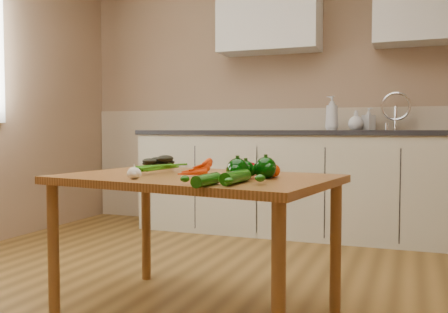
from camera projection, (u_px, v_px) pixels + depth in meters
room at (170, 59)px, 2.45m from camera, size 4.04×5.04×2.64m
counter_run at (299, 182)px, 4.30m from camera, size 2.84×0.64×1.14m
upper_cabinets at (339, 7)px, 4.24m from camera, size 2.15×0.35×0.70m
table at (196, 191)px, 2.39m from camera, size 1.38×1.00×0.68m
soap_bottle_a at (332, 113)px, 4.23m from camera, size 0.15×0.15×0.29m
soap_bottle_b at (369, 119)px, 4.23m from camera, size 0.12×0.12×0.19m
soap_bottle_c at (356, 120)px, 4.20m from camera, size 0.18×0.18×0.17m
carrot_bunch at (187, 168)px, 2.44m from camera, size 0.26×0.21×0.06m
leafy_greens at (158, 161)px, 2.82m from camera, size 0.18×0.16×0.09m
garlic_bulb at (134, 173)px, 2.21m from camera, size 0.06×0.06×0.05m
pepper_a at (246, 170)px, 2.24m from camera, size 0.08×0.08×0.08m
pepper_b at (266, 168)px, 2.23m from camera, size 0.10×0.10×0.10m
pepper_c at (238, 169)px, 2.16m from camera, size 0.09×0.09×0.09m
tomato_a at (250, 169)px, 2.38m from camera, size 0.07×0.07×0.06m
tomato_b at (262, 169)px, 2.38m from camera, size 0.07×0.07×0.06m
tomato_c at (273, 171)px, 2.29m from camera, size 0.07×0.07×0.06m
zucchini_a at (236, 177)px, 2.03m from camera, size 0.07×0.21×0.05m
zucchini_b at (207, 180)px, 1.94m from camera, size 0.05×0.19×0.05m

